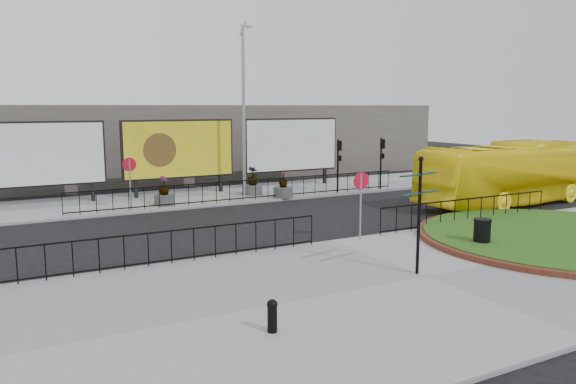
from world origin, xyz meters
TOP-DOWN VIEW (x-y plane):
  - ground at (0.00, 0.00)m, footprint 90.00×90.00m
  - pavement_near at (0.00, -5.00)m, footprint 30.00×10.00m
  - pavement_far at (0.00, 12.00)m, footprint 44.00×6.00m
  - brick_edge at (7.50, -4.00)m, footprint 10.40×10.40m
  - grass_lawn at (7.50, -4.00)m, footprint 10.00×10.00m
  - railing_near_left at (-6.00, -0.30)m, footprint 10.00×0.10m
  - railing_near_right at (6.50, -0.30)m, footprint 9.00×0.10m
  - railing_far at (1.00, 9.30)m, footprint 18.00×0.10m
  - speed_sign_far at (-5.00, 9.40)m, footprint 0.64×0.07m
  - speed_sign_near at (1.00, -0.40)m, footprint 0.64×0.07m
  - billboard_left at (-8.50, 12.97)m, footprint 6.20×0.31m
  - billboard_mid at (-1.50, 12.97)m, footprint 6.20×0.31m
  - billboard_right at (5.50, 12.97)m, footprint 6.20×0.31m
  - lamp_post at (1.51, 11.00)m, footprint 0.74×0.18m
  - signal_pole_a at (6.50, 9.34)m, footprint 0.22×0.26m
  - signal_pole_b at (9.50, 9.34)m, footprint 0.22×0.26m
  - building_backdrop at (0.00, 22.00)m, footprint 40.00×10.00m
  - fingerpost_sign at (-0.03, -4.65)m, footprint 1.60×0.56m
  - bollard at (-5.66, -6.45)m, footprint 0.24×0.24m
  - litter_bin at (3.95, -3.39)m, footprint 0.61×0.61m
  - bus at (12.52, 2.55)m, footprint 11.46×3.09m
  - planter_a at (-3.22, 10.08)m, footprint 0.99×0.99m
  - planter_b at (2.00, 11.00)m, footprint 1.01×1.01m
  - planter_c at (3.03, 9.40)m, footprint 1.04×1.04m

SIDE VIEW (x-z plane):
  - ground at x=0.00m, z-range 0.00..0.00m
  - pavement_near at x=0.00m, z-range 0.00..0.12m
  - pavement_far at x=0.00m, z-range 0.00..0.12m
  - brick_edge at x=7.50m, z-range 0.12..0.30m
  - grass_lawn at x=7.50m, z-range 0.12..0.34m
  - bollard at x=-5.66m, z-range 0.15..0.88m
  - planter_c at x=3.03m, z-range -0.13..1.27m
  - planter_a at x=-3.22m, z-range -0.10..1.33m
  - litter_bin at x=3.95m, z-range 0.12..1.13m
  - railing_near_left at x=-6.00m, z-range 0.12..1.22m
  - railing_near_right at x=6.50m, z-range 0.12..1.22m
  - railing_far at x=1.00m, z-range 0.12..1.22m
  - planter_b at x=2.00m, z-range -0.09..1.46m
  - bus at x=12.52m, z-range 0.00..3.17m
  - speed_sign_far at x=-5.00m, z-range 0.68..3.15m
  - speed_sign_near at x=1.00m, z-range 0.68..3.15m
  - signal_pole_a at x=6.50m, z-range 0.60..3.60m
  - signal_pole_b at x=9.50m, z-range 0.60..3.60m
  - fingerpost_sign at x=-0.03m, z-range 0.47..3.89m
  - building_backdrop at x=0.00m, z-range 0.00..5.00m
  - billboard_left at x=-8.50m, z-range 0.55..4.65m
  - billboard_mid at x=-1.50m, z-range 0.55..4.65m
  - billboard_right at x=5.50m, z-range 0.55..4.65m
  - lamp_post at x=1.51m, z-range 0.21..9.44m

